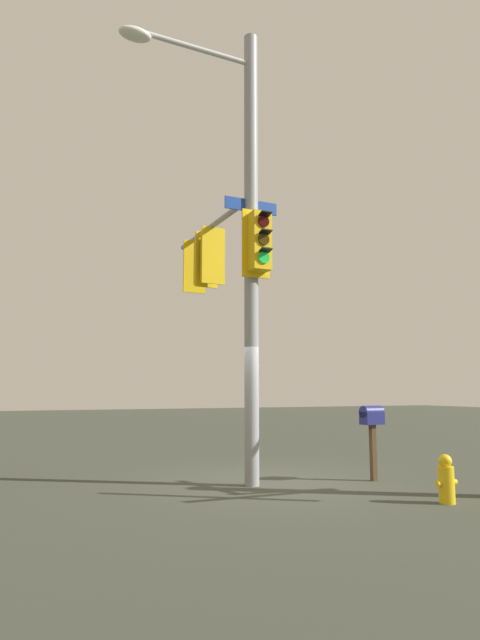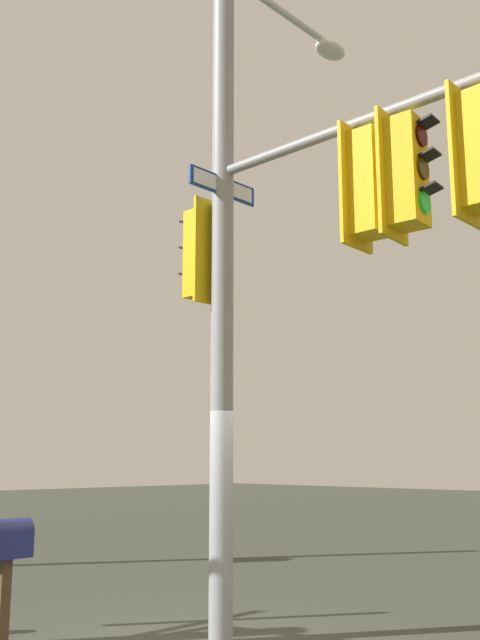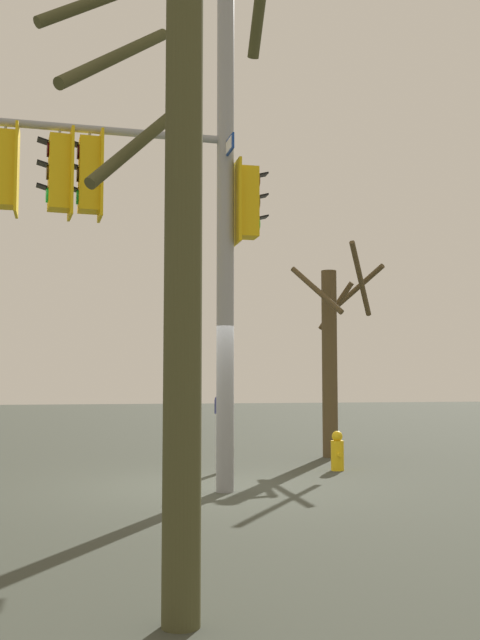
# 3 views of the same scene
# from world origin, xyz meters

# --- Properties ---
(main_signal_pole_assembly) EXTENTS (3.20, 4.65, 8.78)m
(main_signal_pole_assembly) POSITION_xyz_m (0.58, -0.70, 4.73)
(main_signal_pole_assembly) COLOR gray
(main_signal_pole_assembly) RESTS_ON ground
(mailbox) EXTENTS (0.46, 0.28, 1.41)m
(mailbox) POSITION_xyz_m (-1.91, 0.64, 1.11)
(mailbox) COLOR #4C3823
(mailbox) RESTS_ON ground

